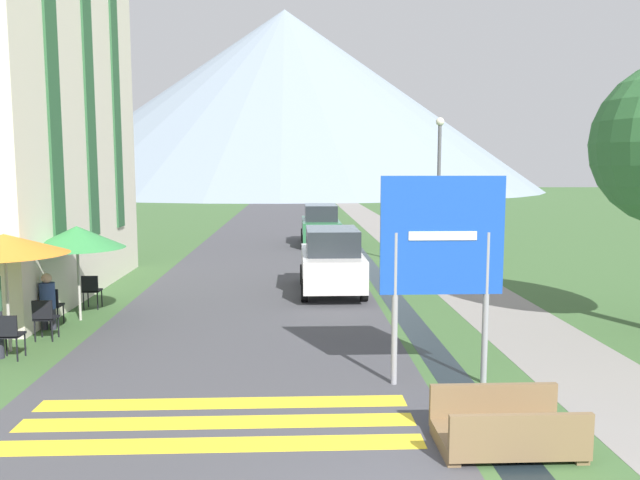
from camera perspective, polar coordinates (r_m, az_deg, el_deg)
The scene contains 18 objects.
ground_plane at distance 25.56m, azimuth 0.88°, elevation -1.16°, with size 160.00×160.00×0.00m, color #3D6033.
road at distance 35.47m, azimuth -4.06°, elevation 1.04°, with size 6.40×60.00×0.01m.
footpath at distance 35.81m, azimuth 5.74°, elevation 1.08°, with size 2.20×60.00×0.01m.
drainage_channel at distance 35.55m, azimuth 1.91°, elevation 1.07°, with size 0.60×60.00×0.00m.
crosswalk_marking at distance 9.05m, azimuth -9.34°, elevation -16.13°, with size 5.44×1.84×0.01m.
mountain_distant at distance 97.84m, azimuth -3.21°, elevation 12.59°, with size 76.37×76.37×27.04m.
road_sign at distance 10.06m, azimuth 11.08°, elevation -1.00°, with size 1.97×0.11×3.37m.
footbridge at distance 8.47m, azimuth 16.62°, elevation -16.36°, with size 1.70×1.10×0.65m.
parked_car_near at distance 17.37m, azimuth 1.07°, elevation -1.88°, with size 1.74×3.91×1.82m.
parked_car_far at distance 28.08m, azimuth 0.04°, elevation 1.42°, with size 1.74×4.27×1.82m.
cafe_chair_far_left at distance 16.42m, azimuth -20.18°, elevation -4.20°, with size 0.40×0.40×0.85m.
cafe_chair_middle at distance 14.99m, azimuth -23.39°, elevation -5.35°, with size 0.40×0.40×0.85m.
cafe_chair_nearest at distance 12.74m, azimuth -26.58°, elevation -7.59°, with size 0.40×0.40×0.85m.
cafe_chair_near_left at distance 13.83m, azimuth -23.88°, elevation -6.36°, with size 0.40×0.40×0.85m.
cafe_umbrella_front_orange at distance 13.07m, azimuth -26.92°, elevation -0.36°, with size 2.33×2.33×2.26m.
cafe_umbrella_middle_green at distance 15.12m, azimuth -21.34°, elevation 0.24°, with size 2.13×2.13×2.17m.
person_seated_far at distance 14.70m, azimuth -23.65°, elevation -4.93°, with size 0.32×0.32×1.23m.
streetlamp at distance 21.31m, azimuth 10.80°, elevation 5.35°, with size 0.28×0.28×5.12m.
Camera 1 is at (-1.42, -5.28, 3.51)m, focal length 35.00 mm.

